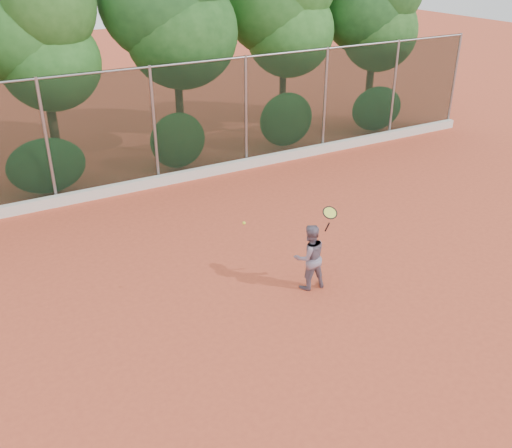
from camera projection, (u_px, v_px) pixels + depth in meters
ground at (280, 297)px, 11.75m from camera, size 80.00×80.00×0.00m
concrete_curb at (161, 180)px, 17.00m from camera, size 24.00×0.20×0.30m
tennis_player at (309, 257)px, 11.78m from camera, size 0.77×0.63×1.45m
chainlink_fence at (154, 123)px, 16.37m from camera, size 24.09×0.09×3.50m
foliage_backdrop at (105, 24)px, 16.53m from camera, size 23.70×3.63×7.55m
tennis_racket at (330, 214)px, 11.44m from camera, size 0.36×0.33×0.58m
tennis_ball_in_flight at (244, 223)px, 10.50m from camera, size 0.06×0.06×0.06m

